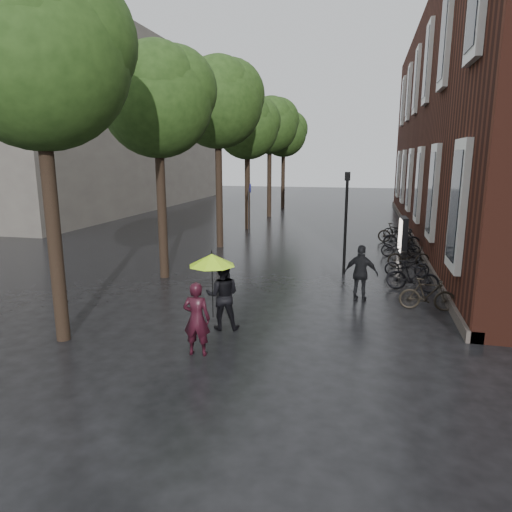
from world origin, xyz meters
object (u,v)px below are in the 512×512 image
(parked_bicycles, at_px, (404,250))
(ad_lightbox, at_px, (403,236))
(pedestrian_walking, at_px, (361,273))
(lamp_post, at_px, (346,213))
(person_burgundy, at_px, (197,319))
(person_black, at_px, (223,295))

(parked_bicycles, xyz_separation_m, ad_lightbox, (0.00, 1.16, 0.40))
(pedestrian_walking, relative_size, lamp_post, 0.46)
(person_burgundy, relative_size, ad_lightbox, 0.97)
(parked_bicycles, bearing_deg, lamp_post, -130.97)
(pedestrian_walking, bearing_deg, lamp_post, -68.43)
(ad_lightbox, bearing_deg, pedestrian_walking, -105.95)
(person_black, bearing_deg, lamp_post, -124.74)
(person_black, relative_size, ad_lightbox, 1.03)
(person_burgundy, bearing_deg, person_black, -96.59)
(person_black, distance_m, parked_bicycles, 10.53)
(person_black, relative_size, pedestrian_walking, 1.02)
(person_black, xyz_separation_m, pedestrian_walking, (3.38, 3.17, -0.02))
(person_burgundy, height_order, parked_bicycles, person_burgundy)
(person_burgundy, xyz_separation_m, lamp_post, (2.82, 8.12, 1.46))
(person_burgundy, distance_m, pedestrian_walking, 5.93)
(pedestrian_walking, relative_size, parked_bicycles, 0.13)
(person_burgundy, height_order, lamp_post, lamp_post)
(person_black, relative_size, parked_bicycles, 0.14)
(person_burgundy, relative_size, parked_bicycles, 0.13)
(person_black, bearing_deg, person_burgundy, 75.38)
(pedestrian_walking, bearing_deg, person_burgundy, 64.71)
(lamp_post, bearing_deg, parked_bicycles, 49.03)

